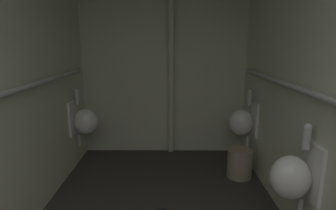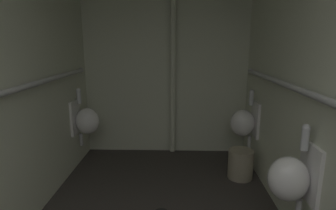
% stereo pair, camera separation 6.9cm
% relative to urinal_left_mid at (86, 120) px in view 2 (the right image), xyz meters
% --- Properties ---
extents(wall_right, '(0.06, 4.25, 2.70)m').
position_rel_urinal_left_mid_xyz_m(wall_right, '(2.19, -1.52, 0.73)').
color(wall_right, beige).
rests_on(wall_right, ground).
extents(wall_back, '(2.43, 0.06, 2.70)m').
position_rel_urinal_left_mid_xyz_m(wall_back, '(1.01, 0.57, 0.73)').
color(wall_back, beige).
rests_on(wall_back, ground).
extents(urinal_left_mid, '(0.32, 0.30, 0.76)m').
position_rel_urinal_left_mid_xyz_m(urinal_left_mid, '(0.00, 0.00, 0.00)').
color(urinal_left_mid, white).
extents(urinal_right_mid, '(0.32, 0.30, 0.76)m').
position_rel_urinal_left_mid_xyz_m(urinal_right_mid, '(2.02, -1.49, 0.00)').
color(urinal_right_mid, white).
extents(urinal_right_far, '(0.32, 0.30, 0.76)m').
position_rel_urinal_left_mid_xyz_m(urinal_right_far, '(2.02, -0.03, 0.00)').
color(urinal_right_far, white).
extents(supply_pipe_left, '(0.06, 3.47, 0.06)m').
position_rel_urinal_left_mid_xyz_m(supply_pipe_left, '(-0.09, -1.50, 0.62)').
color(supply_pipe_left, '#B2B2B2').
extents(supply_pipe_right, '(0.06, 3.51, 0.06)m').
position_rel_urinal_left_mid_xyz_m(supply_pipe_right, '(2.10, -1.55, 0.62)').
color(supply_pipe_right, '#B2B2B2').
extents(standpipe_back_wall, '(0.08, 0.08, 2.65)m').
position_rel_urinal_left_mid_xyz_m(standpipe_back_wall, '(1.11, 0.46, 0.73)').
color(standpipe_back_wall, beige).
rests_on(standpipe_back_wall, ground).
extents(waste_bin, '(0.30, 0.30, 0.35)m').
position_rel_urinal_left_mid_xyz_m(waste_bin, '(1.93, -0.29, -0.45)').
color(waste_bin, '#9E937A').
rests_on(waste_bin, ground).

